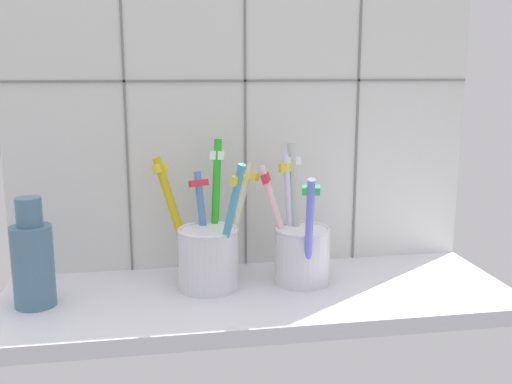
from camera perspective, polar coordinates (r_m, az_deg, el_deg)
name	(u,v)px	position (r cm, az deg, el deg)	size (l,w,h in cm)	color
counter_slab	(259,299)	(76.73, 0.29, -10.12)	(64.00, 22.00, 2.00)	silver
tile_wall_back	(244,120)	(83.31, -1.14, 6.89)	(64.00, 2.20, 45.00)	silver
toothbrush_cup_left	(208,251)	(76.43, -4.55, -5.61)	(13.61, 12.30, 18.46)	silver
toothbrush_cup_right	(301,249)	(78.17, 4.32, -5.40)	(9.38, 11.93, 17.99)	silver
ceramic_vase	(33,260)	(75.00, -20.49, -6.05)	(4.80, 4.80, 13.08)	slate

